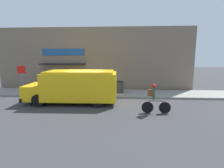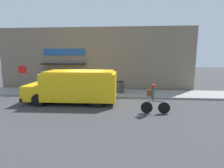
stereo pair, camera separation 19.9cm
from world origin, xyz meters
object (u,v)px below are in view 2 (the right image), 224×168
(school_bus, at_px, (76,86))
(cyclist, at_px, (153,99))
(stop_sign_post, at_px, (23,74))
(trash_bin, at_px, (120,87))

(school_bus, bearing_deg, cyclist, -23.00)
(school_bus, relative_size, stop_sign_post, 2.70)
(cyclist, xyz_separation_m, trash_bin, (-1.96, 4.48, -0.20))
(cyclist, height_order, stop_sign_post, stop_sign_post)
(cyclist, height_order, trash_bin, cyclist)
(school_bus, height_order, trash_bin, school_bus)
(trash_bin, bearing_deg, cyclist, -66.32)
(school_bus, distance_m, cyclist, 5.19)
(school_bus, height_order, cyclist, school_bus)
(school_bus, xyz_separation_m, stop_sign_post, (-4.87, 2.05, 0.51))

